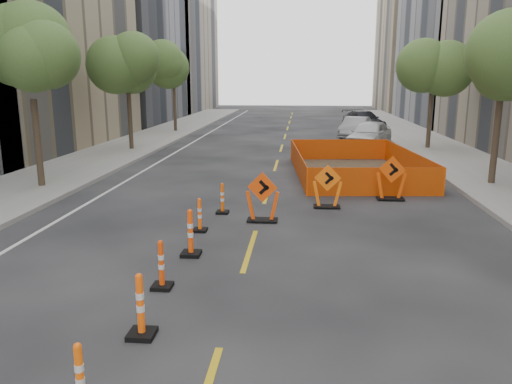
# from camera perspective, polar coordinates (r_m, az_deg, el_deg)

# --- Properties ---
(ground_plane) EXTENTS (140.00, 140.00, 0.00)m
(ground_plane) POSITION_cam_1_polar(r_m,az_deg,el_deg) (8.42, -3.64, -15.69)
(ground_plane) COLOR black
(sidewalk_left) EXTENTS (4.00, 90.00, 0.15)m
(sidewalk_left) POSITION_cam_1_polar(r_m,az_deg,el_deg) (22.18, -22.20, 1.65)
(sidewalk_left) COLOR gray
(sidewalk_left) RESTS_ON ground
(sidewalk_right) EXTENTS (4.00, 90.00, 0.15)m
(sidewalk_right) POSITION_cam_1_polar(r_m,az_deg,el_deg) (21.19, 26.78, 0.73)
(sidewalk_right) COLOR gray
(sidewalk_right) RESTS_ON ground
(bld_left_d) EXTENTS (12.00, 16.00, 14.00)m
(bld_left_d) POSITION_cam_1_polar(r_m,az_deg,el_deg) (50.02, -16.72, 15.75)
(bld_left_d) COLOR #4C4C51
(bld_left_d) RESTS_ON ground
(bld_left_e) EXTENTS (12.00, 20.00, 20.00)m
(bld_left_e) POSITION_cam_1_polar(r_m,az_deg,el_deg) (65.75, -11.37, 17.83)
(bld_left_e) COLOR gray
(bld_left_e) RESTS_ON ground
(bld_right_d) EXTENTS (12.00, 18.00, 20.00)m
(bld_right_d) POSITION_cam_1_polar(r_m,az_deg,el_deg) (50.42, 24.87, 18.54)
(bld_right_d) COLOR gray
(bld_right_d) RESTS_ON ground
(bld_right_e) EXTENTS (12.00, 14.00, 16.00)m
(bld_right_e) POSITION_cam_1_polar(r_m,az_deg,el_deg) (67.89, 19.46, 15.51)
(bld_right_e) COLOR tan
(bld_right_e) RESTS_ON ground
(tree_l_b) EXTENTS (2.80, 2.80, 5.95)m
(tree_l_b) POSITION_cam_1_polar(r_m,az_deg,el_deg) (19.79, -24.41, 13.21)
(tree_l_b) COLOR #382B1E
(tree_l_b) RESTS_ON ground
(tree_l_c) EXTENTS (2.80, 2.80, 5.95)m
(tree_l_c) POSITION_cam_1_polar(r_m,az_deg,el_deg) (28.94, -14.49, 13.46)
(tree_l_c) COLOR #382B1E
(tree_l_c) RESTS_ON ground
(tree_l_d) EXTENTS (2.80, 2.80, 5.95)m
(tree_l_d) POSITION_cam_1_polar(r_m,az_deg,el_deg) (38.52, -9.41, 13.44)
(tree_l_d) COLOR #382B1E
(tree_l_d) RESTS_ON ground
(tree_r_b) EXTENTS (2.80, 2.80, 5.95)m
(tree_r_b) POSITION_cam_1_polar(r_m,az_deg,el_deg) (20.61, 26.47, 12.96)
(tree_r_b) COLOR #382B1E
(tree_r_b) RESTS_ON ground
(tree_r_c) EXTENTS (2.80, 2.80, 5.95)m
(tree_r_c) POSITION_cam_1_polar(r_m,az_deg,el_deg) (30.18, 19.62, 13.09)
(tree_r_c) COLOR #382B1E
(tree_r_c) RESTS_ON ground
(channelizer_2) EXTENTS (0.37, 0.37, 0.94)m
(channelizer_2) POSITION_cam_1_polar(r_m,az_deg,el_deg) (6.80, -19.47, -19.41)
(channelizer_2) COLOR #FF5D0A
(channelizer_2) RESTS_ON ground
(channelizer_3) EXTENTS (0.42, 0.42, 1.07)m
(channelizer_3) POSITION_cam_1_polar(r_m,az_deg,el_deg) (8.24, -13.08, -12.50)
(channelizer_3) COLOR #FF550A
(channelizer_3) RESTS_ON ground
(channelizer_4) EXTENTS (0.39, 0.39, 0.99)m
(channelizer_4) POSITION_cam_1_polar(r_m,az_deg,el_deg) (9.96, -10.78, -8.13)
(channelizer_4) COLOR #E03D09
(channelizer_4) RESTS_ON ground
(channelizer_5) EXTENTS (0.44, 0.44, 1.11)m
(channelizer_5) POSITION_cam_1_polar(r_m,az_deg,el_deg) (11.61, -7.50, -4.62)
(channelizer_5) COLOR #FA470A
(channelizer_5) RESTS_ON ground
(channelizer_6) EXTENTS (0.36, 0.36, 0.92)m
(channelizer_6) POSITION_cam_1_polar(r_m,az_deg,el_deg) (13.42, -6.46, -2.61)
(channelizer_6) COLOR #FF560A
(channelizer_6) RESTS_ON ground
(channelizer_7) EXTENTS (0.37, 0.37, 0.95)m
(channelizer_7) POSITION_cam_1_polar(r_m,az_deg,el_deg) (15.14, -3.87, -0.72)
(channelizer_7) COLOR #E14E09
(channelizer_7) RESTS_ON ground
(chevron_sign_left) EXTENTS (1.05, 0.73, 1.45)m
(chevron_sign_left) POSITION_cam_1_polar(r_m,az_deg,el_deg) (14.19, 0.74, -0.57)
(chevron_sign_left) COLOR #E44209
(chevron_sign_left) RESTS_ON ground
(chevron_sign_center) EXTENTS (0.95, 0.59, 1.39)m
(chevron_sign_center) POSITION_cam_1_polar(r_m,az_deg,el_deg) (15.88, 8.16, 0.64)
(chevron_sign_center) COLOR #FF640A
(chevron_sign_center) RESTS_ON ground
(chevron_sign_right) EXTENTS (1.16, 0.97, 1.50)m
(chevron_sign_right) POSITION_cam_1_polar(r_m,az_deg,el_deg) (17.35, 15.22, 1.54)
(chevron_sign_right) COLOR #DA4609
(chevron_sign_right) RESTS_ON ground
(safety_fence) EXTENTS (5.48, 8.53, 1.02)m
(safety_fence) POSITION_cam_1_polar(r_m,az_deg,el_deg) (21.74, 11.10, 3.32)
(safety_fence) COLOR #EA550C
(safety_fence) RESTS_ON ground
(parked_car_near) EXTENTS (3.49, 5.13, 1.62)m
(parked_car_near) POSITION_cam_1_polar(r_m,az_deg,el_deg) (30.22, 12.86, 6.44)
(parked_car_near) COLOR silver
(parked_car_near) RESTS_ON ground
(parked_car_mid) EXTENTS (2.75, 4.60, 1.43)m
(parked_car_mid) POSITION_cam_1_polar(r_m,az_deg,el_deg) (35.29, 11.31, 7.23)
(parked_car_mid) COLOR gray
(parked_car_mid) RESTS_ON ground
(parked_car_far) EXTENTS (3.45, 5.63, 1.52)m
(parked_car_far) POSITION_cam_1_polar(r_m,az_deg,el_deg) (40.75, 12.17, 7.98)
(parked_car_far) COLOR black
(parked_car_far) RESTS_ON ground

